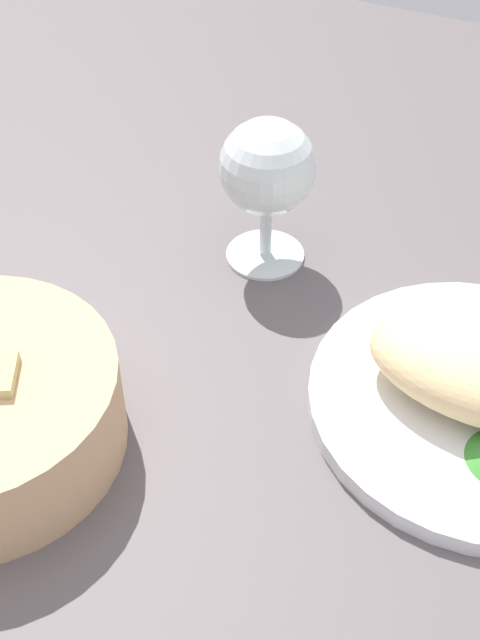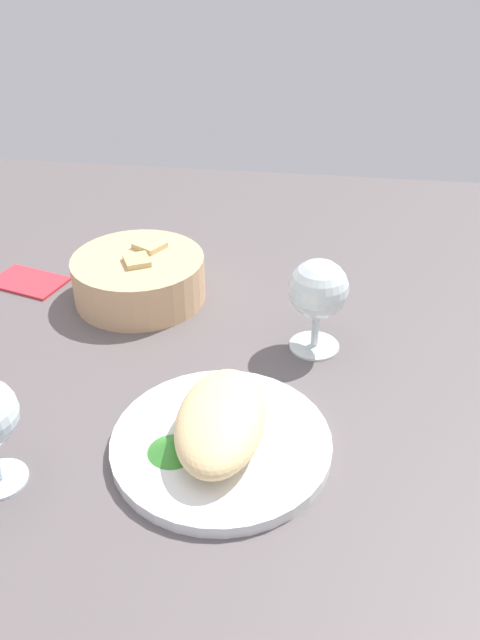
{
  "view_description": "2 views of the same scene",
  "coord_description": "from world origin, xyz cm",
  "px_view_note": "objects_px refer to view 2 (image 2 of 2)",
  "views": [
    {
      "loc": [
        -15.11,
        32.64,
        44.44
      ],
      "look_at": [
        2.77,
        -5.18,
        4.44
      ],
      "focal_mm": 46.69,
      "sensor_mm": 36.0,
      "label": 1
    },
    {
      "loc": [
        -63.05,
        -17.44,
        49.1
      ],
      "look_at": [
        3.76,
        -7.82,
        4.88
      ],
      "focal_mm": 35.89,
      "sensor_mm": 36.0,
      "label": 2
    }
  ],
  "objects_px": {
    "folded_napkin": "(28,281)",
    "bread_basket": "(139,277)",
    "plate": "(221,443)",
    "wine_glass_near": "(318,292)"
  },
  "relations": [
    {
      "from": "wine_glass_near",
      "to": "folded_napkin",
      "type": "bearing_deg",
      "value": 76.49
    },
    {
      "from": "bread_basket",
      "to": "folded_napkin",
      "type": "height_order",
      "value": "bread_basket"
    },
    {
      "from": "plate",
      "to": "wine_glass_near",
      "type": "distance_m",
      "value": 0.23
    },
    {
      "from": "wine_glass_near",
      "to": "folded_napkin",
      "type": "xyz_separation_m",
      "value": [
        0.11,
        0.44,
        -0.08
      ]
    },
    {
      "from": "plate",
      "to": "bread_basket",
      "type": "bearing_deg",
      "value": 30.21
    },
    {
      "from": "plate",
      "to": "bread_basket",
      "type": "distance_m",
      "value": 0.34
    },
    {
      "from": "plate",
      "to": "folded_napkin",
      "type": "bearing_deg",
      "value": 48.89
    },
    {
      "from": "plate",
      "to": "wine_glass_near",
      "type": "xyz_separation_m",
      "value": [
        0.2,
        -0.09,
        0.08
      ]
    },
    {
      "from": "bread_basket",
      "to": "plate",
      "type": "bearing_deg",
      "value": -149.79
    },
    {
      "from": "folded_napkin",
      "to": "bread_basket",
      "type": "bearing_deg",
      "value": -169.71
    }
  ]
}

